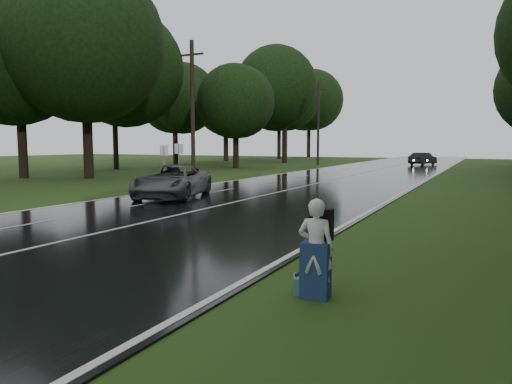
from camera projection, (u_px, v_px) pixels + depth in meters
ground at (28, 251)px, 11.12m from camera, size 160.00×160.00×0.00m
road at (313, 185)px, 28.93m from camera, size 12.00×140.00×0.04m
lane_center at (313, 184)px, 28.92m from camera, size 0.12×140.00×0.01m
grey_car at (172, 181)px, 21.66m from camera, size 4.01×5.93×1.51m
far_car at (423, 159)px, 54.94m from camera, size 2.85×4.65×1.45m
hitchhiker at (316, 252)px, 7.66m from camera, size 0.61×0.55×1.65m
suitcase at (297, 284)px, 7.98m from camera, size 0.26×0.43×0.29m
utility_pole_mid at (194, 181)px, 32.30m from camera, size 1.80×0.28×9.40m
utility_pole_far at (318, 165)px, 55.44m from camera, size 1.80×0.28×9.75m
road_sign_a at (165, 187)px, 27.36m from camera, size 0.58×0.10×2.42m
road_sign_b at (179, 185)px, 28.65m from camera, size 0.60×0.10×2.52m
tree_left_d at (89, 178)px, 34.34m from camera, size 10.33×10.33×16.14m
tree_left_e at (236, 168)px, 48.73m from camera, size 7.66×7.66×11.97m
tree_left_f at (284, 163)px, 62.22m from camera, size 11.35×11.35×17.73m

